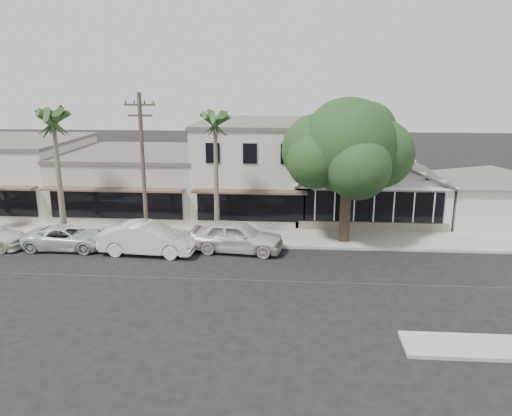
# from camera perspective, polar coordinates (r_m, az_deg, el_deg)

# --- Properties ---
(ground) EXTENTS (140.00, 140.00, 0.00)m
(ground) POSITION_cam_1_polar(r_m,az_deg,el_deg) (25.06, 4.58, -8.40)
(ground) COLOR black
(ground) RESTS_ON ground
(sidewalk_north) EXTENTS (90.00, 3.50, 0.15)m
(sidewalk_north) POSITION_cam_1_polar(r_m,az_deg,el_deg) (32.29, -9.82, -3.05)
(sidewalk_north) COLOR #9E9991
(sidewalk_north) RESTS_ON ground
(corner_shop) EXTENTS (10.40, 8.60, 5.10)m
(corner_shop) POSITION_cam_1_polar(r_m,az_deg,el_deg) (36.62, 12.45, 3.06)
(corner_shop) COLOR beige
(corner_shop) RESTS_ON ground
(side_cottage) EXTENTS (6.00, 6.00, 3.00)m
(side_cottage) POSITION_cam_1_polar(r_m,az_deg,el_deg) (38.01, 24.88, 0.71)
(side_cottage) COLOR beige
(side_cottage) RESTS_ON ground
(row_building_near) EXTENTS (8.00, 10.00, 6.50)m
(row_building_near) POSITION_cam_1_polar(r_m,az_deg,el_deg) (37.23, -0.03, 4.59)
(row_building_near) COLOR silver
(row_building_near) RESTS_ON ground
(row_building_midnear) EXTENTS (10.00, 10.00, 4.20)m
(row_building_midnear) POSITION_cam_1_polar(r_m,az_deg,el_deg) (39.15, -13.30, 2.98)
(row_building_midnear) COLOR #B5B1A3
(row_building_midnear) RESTS_ON ground
(row_building_midfar) EXTENTS (11.00, 10.00, 5.00)m
(row_building_midfar) POSITION_cam_1_polar(r_m,az_deg,el_deg) (43.39, -26.71, 3.46)
(row_building_midfar) COLOR silver
(row_building_midfar) RESTS_ON ground
(utility_pole) EXTENTS (1.80, 0.24, 9.00)m
(utility_pole) POSITION_cam_1_polar(r_m,az_deg,el_deg) (29.98, -12.78, 4.71)
(utility_pole) COLOR brown
(utility_pole) RESTS_ON ground
(car_0) EXTENTS (5.61, 2.78, 1.84)m
(car_0) POSITION_cam_1_polar(r_m,az_deg,el_deg) (28.85, -2.23, -3.25)
(car_0) COLOR beige
(car_0) RESTS_ON ground
(car_1) EXTENTS (5.58, 2.24, 1.80)m
(car_1) POSITION_cam_1_polar(r_m,az_deg,el_deg) (29.15, -12.23, -3.43)
(car_1) COLOR silver
(car_1) RESTS_ON ground
(car_2) EXTENTS (4.94, 2.29, 1.37)m
(car_2) POSITION_cam_1_polar(r_m,az_deg,el_deg) (31.39, -20.77, -3.17)
(car_2) COLOR silver
(car_2) RESTS_ON ground
(shade_tree) EXTENTS (7.89, 7.13, 8.75)m
(shade_tree) POSITION_cam_1_polar(r_m,az_deg,el_deg) (29.98, 10.29, 6.72)
(shade_tree) COLOR #433528
(shade_tree) RESTS_ON ground
(palm_east) EXTENTS (2.67, 2.67, 8.32)m
(palm_east) POSITION_cam_1_polar(r_m,az_deg,el_deg) (29.34, -4.70, 9.49)
(palm_east) COLOR #726651
(palm_east) RESTS_ON ground
(palm_mid) EXTENTS (2.97, 2.97, 8.56)m
(palm_mid) POSITION_cam_1_polar(r_m,az_deg,el_deg) (32.18, -22.17, 9.21)
(palm_mid) COLOR #726651
(palm_mid) RESTS_ON ground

